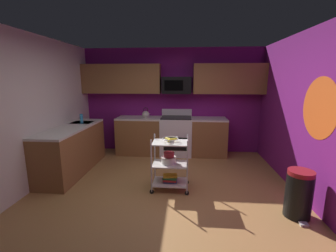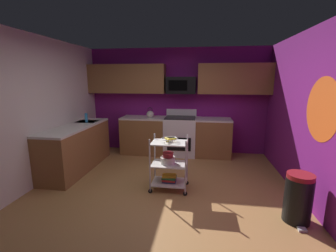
% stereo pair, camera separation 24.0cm
% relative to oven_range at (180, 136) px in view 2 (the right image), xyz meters
% --- Properties ---
extents(floor, '(4.40, 4.80, 0.04)m').
position_rel_oven_range_xyz_m(floor, '(-0.12, -2.10, -0.50)').
color(floor, '#A87542').
rests_on(floor, ground).
extents(wall_back, '(4.52, 0.06, 2.60)m').
position_rel_oven_range_xyz_m(wall_back, '(-0.12, 0.33, 0.82)').
color(wall_back, '#751970').
rests_on(wall_back, ground).
extents(wall_left, '(0.06, 4.80, 2.60)m').
position_rel_oven_range_xyz_m(wall_left, '(-2.35, -2.10, 0.82)').
color(wall_left, silver).
rests_on(wall_left, ground).
extents(wall_right, '(0.06, 4.80, 2.60)m').
position_rel_oven_range_xyz_m(wall_right, '(2.11, -2.10, 0.82)').
color(wall_right, '#751970').
rests_on(wall_right, ground).
extents(wall_flower_decal, '(0.00, 0.87, 0.87)m').
position_rel_oven_range_xyz_m(wall_flower_decal, '(2.08, -2.19, 0.97)').
color(wall_flower_decal, '#E5591E').
extents(counter_run, '(3.54, 2.51, 0.92)m').
position_rel_oven_range_xyz_m(counter_run, '(-0.92, -0.53, -0.01)').
color(counter_run, brown).
rests_on(counter_run, ground).
extents(oven_range, '(0.76, 0.65, 1.10)m').
position_rel_oven_range_xyz_m(oven_range, '(0.00, 0.00, 0.00)').
color(oven_range, white).
rests_on(oven_range, ground).
extents(upper_cabinets, '(4.40, 0.33, 0.70)m').
position_rel_oven_range_xyz_m(upper_cabinets, '(-0.15, 0.13, 1.37)').
color(upper_cabinets, brown).
extents(microwave, '(0.70, 0.39, 0.40)m').
position_rel_oven_range_xyz_m(microwave, '(-0.00, 0.10, 1.22)').
color(microwave, black).
extents(rolling_cart, '(0.64, 0.42, 0.91)m').
position_rel_oven_range_xyz_m(rolling_cart, '(-0.01, -1.87, -0.02)').
color(rolling_cart, silver).
rests_on(rolling_cart, ground).
extents(fruit_bowl, '(0.27, 0.27, 0.07)m').
position_rel_oven_range_xyz_m(fruit_bowl, '(-0.01, -1.87, 0.40)').
color(fruit_bowl, silver).
rests_on(fruit_bowl, rolling_cart).
extents(mixing_bowl_large, '(0.25, 0.25, 0.11)m').
position_rel_oven_range_xyz_m(mixing_bowl_large, '(-0.03, -1.87, 0.04)').
color(mixing_bowl_large, silver).
rests_on(mixing_bowl_large, rolling_cart).
extents(mixing_bowl_small, '(0.18, 0.18, 0.08)m').
position_rel_oven_range_xyz_m(mixing_bowl_small, '(-0.03, -1.88, 0.14)').
color(mixing_bowl_small, maroon).
rests_on(mixing_bowl_small, rolling_cart).
extents(book_stack, '(0.25, 0.19, 0.12)m').
position_rel_oven_range_xyz_m(book_stack, '(-0.01, -1.87, -0.29)').
color(book_stack, '#1E4C8C').
rests_on(book_stack, rolling_cart).
extents(kettle, '(0.21, 0.18, 0.26)m').
position_rel_oven_range_xyz_m(kettle, '(-0.75, -0.00, 0.52)').
color(kettle, beige).
rests_on(kettle, counter_run).
extents(dish_soap_bottle, '(0.06, 0.06, 0.20)m').
position_rel_oven_range_xyz_m(dish_soap_bottle, '(-1.98, -0.87, 0.54)').
color(dish_soap_bottle, '#2D8CBF').
rests_on(dish_soap_bottle, counter_run).
extents(trash_can, '(0.34, 0.42, 0.66)m').
position_rel_oven_range_xyz_m(trash_can, '(1.78, -2.52, -0.15)').
color(trash_can, black).
rests_on(trash_can, ground).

